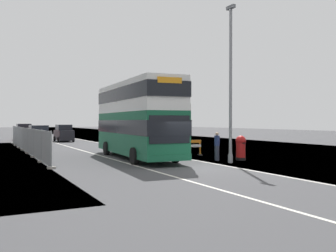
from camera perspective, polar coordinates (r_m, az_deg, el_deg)
The scene contains 10 objects.
ground at distance 20.29m, azimuth 5.23°, elevation -6.52°, with size 140.00×280.00×0.10m.
double_decker_bus at distance 25.32m, azimuth -4.88°, elevation 1.17°, with size 3.40×11.62×5.08m.
lamppost_foreground at distance 22.74m, azimuth 9.56°, elevation 5.69°, with size 0.29×0.70×9.44m.
red_pillar_postbox at distance 24.42m, azimuth 11.09°, elevation -3.14°, with size 0.66×0.66×1.59m.
roadworks_barrier at distance 27.02m, azimuth 3.80°, elevation -3.11°, with size 1.44×0.49×1.14m.
construction_site_fence at distance 32.33m, azimuth -20.97°, elevation -2.04°, with size 0.44×24.00×2.02m.
car_oncoming_near at distance 39.96m, azimuth -19.21°, elevation -1.48°, with size 1.97×4.23×2.08m.
car_receding_mid at distance 47.45m, azimuth -15.68°, elevation -1.12°, with size 1.98×3.93×2.07m.
car_receding_far at distance 53.06m, azimuth -21.22°, elevation -0.90°, with size 2.04×4.01×2.14m.
pedestrian_at_kerb at distance 23.93m, azimuth 7.51°, elevation -3.10°, with size 0.34×0.34×1.81m.
Camera 1 is at (-10.20, -16.87, 2.54)m, focal length 39.79 mm.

